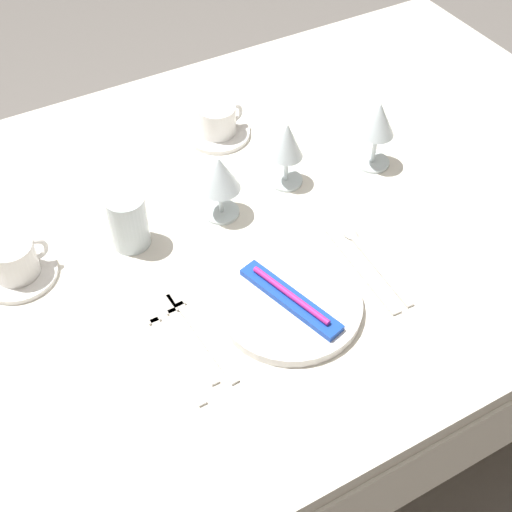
{
  "coord_description": "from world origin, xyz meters",
  "views": [
    {
      "loc": [
        -0.44,
        -0.88,
        1.68
      ],
      "look_at": [
        -0.02,
        -0.12,
        0.76
      ],
      "focal_mm": 49.22,
      "sensor_mm": 36.0,
      "label": 1
    }
  ],
  "objects_px": {
    "dinner_plate": "(290,305)",
    "spoon_soup": "(368,255)",
    "dinner_knife": "(363,272)",
    "coffee_cup_left": "(218,120)",
    "drink_tumbler": "(129,224)",
    "fork_outer": "(198,330)",
    "fork_salad": "(170,348)",
    "coffee_cup_right": "(14,259)",
    "wine_glass_left": "(378,123)",
    "fork_inner": "(186,334)",
    "wine_glass_right": "(287,144)",
    "toothbrush_package": "(290,299)",
    "wine_glass_centre": "(220,176)"
  },
  "relations": [
    {
      "from": "dinner_knife",
      "to": "drink_tumbler",
      "type": "relative_size",
      "value": 2.06
    },
    {
      "from": "wine_glass_left",
      "to": "drink_tumbler",
      "type": "relative_size",
      "value": 1.35
    },
    {
      "from": "coffee_cup_right",
      "to": "wine_glass_left",
      "type": "height_order",
      "value": "wine_glass_left"
    },
    {
      "from": "wine_glass_left",
      "to": "coffee_cup_left",
      "type": "bearing_deg",
      "value": 134.32
    },
    {
      "from": "dinner_plate",
      "to": "wine_glass_left",
      "type": "xyz_separation_m",
      "value": [
        0.35,
        0.25,
        0.09
      ]
    },
    {
      "from": "fork_outer",
      "to": "wine_glass_left",
      "type": "height_order",
      "value": "wine_glass_left"
    },
    {
      "from": "coffee_cup_left",
      "to": "fork_outer",
      "type": "bearing_deg",
      "value": -120.71
    },
    {
      "from": "spoon_soup",
      "to": "drink_tumbler",
      "type": "bearing_deg",
      "value": 146.35
    },
    {
      "from": "fork_outer",
      "to": "drink_tumbler",
      "type": "xyz_separation_m",
      "value": [
        -0.02,
        0.25,
        0.05
      ]
    },
    {
      "from": "fork_salad",
      "to": "coffee_cup_left",
      "type": "bearing_deg",
      "value": 55.12
    },
    {
      "from": "fork_outer",
      "to": "fork_salad",
      "type": "distance_m",
      "value": 0.06
    },
    {
      "from": "fork_inner",
      "to": "wine_glass_centre",
      "type": "bearing_deg",
      "value": 51.39
    },
    {
      "from": "spoon_soup",
      "to": "wine_glass_centre",
      "type": "relative_size",
      "value": 1.63
    },
    {
      "from": "dinner_knife",
      "to": "wine_glass_centre",
      "type": "bearing_deg",
      "value": 119.79
    },
    {
      "from": "toothbrush_package",
      "to": "dinner_knife",
      "type": "distance_m",
      "value": 0.16
    },
    {
      "from": "toothbrush_package",
      "to": "fork_outer",
      "type": "bearing_deg",
      "value": 168.59
    },
    {
      "from": "coffee_cup_right",
      "to": "dinner_knife",
      "type": "bearing_deg",
      "value": -28.55
    },
    {
      "from": "toothbrush_package",
      "to": "coffee_cup_left",
      "type": "bearing_deg",
      "value": 76.91
    },
    {
      "from": "wine_glass_centre",
      "to": "spoon_soup",
      "type": "bearing_deg",
      "value": -51.81
    },
    {
      "from": "coffee_cup_left",
      "to": "dinner_plate",
      "type": "bearing_deg",
      "value": -103.09
    },
    {
      "from": "dinner_knife",
      "to": "coffee_cup_left",
      "type": "relative_size",
      "value": 2.19
    },
    {
      "from": "fork_outer",
      "to": "fork_inner",
      "type": "relative_size",
      "value": 1.1
    },
    {
      "from": "wine_glass_centre",
      "to": "drink_tumbler",
      "type": "xyz_separation_m",
      "value": [
        -0.18,
        0.01,
        -0.05
      ]
    },
    {
      "from": "coffee_cup_right",
      "to": "wine_glass_left",
      "type": "bearing_deg",
      "value": -3.8
    },
    {
      "from": "dinner_plate",
      "to": "dinner_knife",
      "type": "bearing_deg",
      "value": 2.21
    },
    {
      "from": "dinner_plate",
      "to": "wine_glass_left",
      "type": "height_order",
      "value": "wine_glass_left"
    },
    {
      "from": "wine_glass_right",
      "to": "drink_tumbler",
      "type": "height_order",
      "value": "wine_glass_right"
    },
    {
      "from": "dinner_knife",
      "to": "drink_tumbler",
      "type": "xyz_separation_m",
      "value": [
        -0.34,
        0.28,
        0.05
      ]
    },
    {
      "from": "toothbrush_package",
      "to": "drink_tumbler",
      "type": "height_order",
      "value": "drink_tumbler"
    },
    {
      "from": "fork_salad",
      "to": "drink_tumbler",
      "type": "bearing_deg",
      "value": 81.57
    },
    {
      "from": "drink_tumbler",
      "to": "fork_outer",
      "type": "bearing_deg",
      "value": -86.14
    },
    {
      "from": "toothbrush_package",
      "to": "dinner_knife",
      "type": "height_order",
      "value": "toothbrush_package"
    },
    {
      "from": "toothbrush_package",
      "to": "dinner_knife",
      "type": "relative_size",
      "value": 0.93
    },
    {
      "from": "toothbrush_package",
      "to": "wine_glass_centre",
      "type": "bearing_deg",
      "value": 88.63
    },
    {
      "from": "coffee_cup_right",
      "to": "fork_salad",
      "type": "bearing_deg",
      "value": -58.87
    },
    {
      "from": "fork_inner",
      "to": "wine_glass_right",
      "type": "height_order",
      "value": "wine_glass_right"
    },
    {
      "from": "wine_glass_right",
      "to": "dinner_plate",
      "type": "bearing_deg",
      "value": -119.55
    },
    {
      "from": "spoon_soup",
      "to": "coffee_cup_left",
      "type": "height_order",
      "value": "coffee_cup_left"
    },
    {
      "from": "wine_glass_left",
      "to": "dinner_knife",
      "type": "bearing_deg",
      "value": -128.62
    },
    {
      "from": "fork_salad",
      "to": "wine_glass_centre",
      "type": "height_order",
      "value": "wine_glass_centre"
    },
    {
      "from": "coffee_cup_right",
      "to": "toothbrush_package",
      "type": "bearing_deg",
      "value": -38.07
    },
    {
      "from": "fork_outer",
      "to": "coffee_cup_left",
      "type": "bearing_deg",
      "value": 59.29
    },
    {
      "from": "fork_inner",
      "to": "wine_glass_right",
      "type": "relative_size",
      "value": 1.42
    },
    {
      "from": "wine_glass_right",
      "to": "drink_tumbler",
      "type": "distance_m",
      "value": 0.35
    },
    {
      "from": "dinner_plate",
      "to": "spoon_soup",
      "type": "xyz_separation_m",
      "value": [
        0.19,
        0.04,
        -0.01
      ]
    },
    {
      "from": "toothbrush_package",
      "to": "drink_tumbler",
      "type": "bearing_deg",
      "value": 122.18
    },
    {
      "from": "dinner_plate",
      "to": "coffee_cup_left",
      "type": "xyz_separation_m",
      "value": [
        0.12,
        0.5,
        0.03
      ]
    },
    {
      "from": "fork_inner",
      "to": "wine_glass_right",
      "type": "xyz_separation_m",
      "value": [
        0.35,
        0.26,
        0.09
      ]
    },
    {
      "from": "coffee_cup_left",
      "to": "wine_glass_centre",
      "type": "distance_m",
      "value": 0.26
    },
    {
      "from": "fork_outer",
      "to": "coffee_cup_left",
      "type": "height_order",
      "value": "coffee_cup_left"
    }
  ]
}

